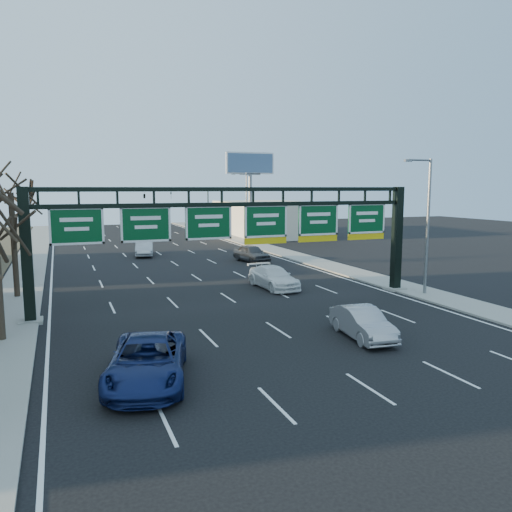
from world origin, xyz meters
name	(u,v)px	position (x,y,z in m)	size (l,w,h in m)	color
ground	(295,341)	(0.00, 0.00, 0.00)	(160.00, 160.00, 0.00)	black
sidewalk_left	(22,283)	(-12.80, 20.00, 0.06)	(3.00, 120.00, 0.12)	gray
sidewalk_right	(324,264)	(12.80, 20.00, 0.06)	(3.00, 120.00, 0.12)	gray
lane_markings	(190,273)	(0.00, 20.00, 0.01)	(21.60, 120.00, 0.01)	white
sign_gantry	(240,229)	(0.16, 8.00, 4.63)	(24.60, 1.20, 7.20)	black
building_right_distant	(269,218)	(20.00, 50.00, 2.50)	(12.00, 20.00, 5.00)	beige
tree_mid	(9,176)	(-12.80, 15.00, 7.85)	(3.60, 3.60, 9.24)	#32271C
tree_far	(20,183)	(-12.80, 25.00, 7.48)	(3.60, 3.60, 8.86)	#32271C
streetlight_near	(426,219)	(12.47, 6.00, 5.08)	(2.15, 0.22, 9.00)	slate
streetlight_far	(246,204)	(12.47, 40.00, 5.08)	(2.15, 0.22, 9.00)	slate
billboard_right	(250,174)	(15.00, 44.98, 9.06)	(7.00, 0.50, 12.00)	slate
traffic_signal_mast	(169,199)	(5.69, 55.00, 5.50)	(10.16, 0.54, 7.00)	black
car_blue_suv	(147,361)	(-7.29, -2.51, 0.83)	(2.74, 5.94, 1.65)	navy
car_silver_sedan	(362,323)	(3.19, -0.73, 0.74)	(1.56, 4.46, 1.47)	#9E9FA3
car_white_wagon	(273,277)	(4.07, 11.87, 0.77)	(2.15, 5.29, 1.53)	white
car_grey_far	(252,253)	(7.25, 24.41, 0.82)	(1.94, 4.81, 1.64)	#3B3D40
car_silver_distant	(144,248)	(-1.76, 32.54, 0.83)	(1.75, 5.01, 1.65)	#B4B5B9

